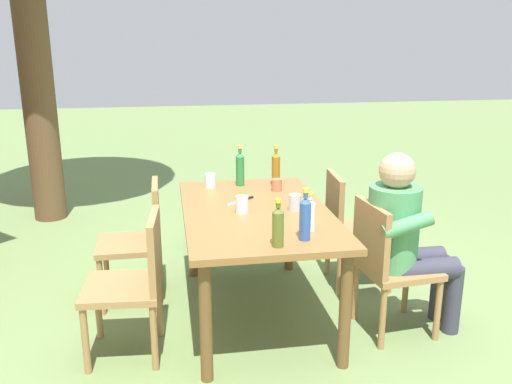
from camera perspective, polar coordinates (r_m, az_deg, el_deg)
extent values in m
plane|color=#6B844C|center=(3.85, 0.00, -12.62)|extent=(24.00, 24.00, 0.00)
cube|color=olive|center=(3.56, 0.00, -2.17)|extent=(1.56, 0.95, 0.04)
cylinder|color=brown|center=(3.17, 9.36, -12.21)|extent=(0.07, 0.07, 0.71)
cylinder|color=brown|center=(4.40, 3.55, -3.77)|extent=(0.07, 0.07, 0.71)
cylinder|color=brown|center=(3.02, -5.30, -13.48)|extent=(0.07, 0.07, 0.71)
cylinder|color=brown|center=(4.30, -6.73, -4.33)|extent=(0.07, 0.07, 0.71)
cube|color=#A37547|center=(3.59, 14.66, -7.76)|extent=(0.48, 0.48, 0.04)
cube|color=#A37547|center=(3.41, 11.99, -4.67)|extent=(0.42, 0.08, 0.42)
cylinder|color=#A37547|center=(3.63, 18.57, -11.71)|extent=(0.04, 0.04, 0.41)
cylinder|color=#A37547|center=(3.92, 15.49, -9.35)|extent=(0.04, 0.04, 0.41)
cylinder|color=#A37547|center=(3.45, 13.16, -12.81)|extent=(0.04, 0.04, 0.41)
cylinder|color=#A37547|center=(3.75, 10.40, -10.21)|extent=(0.04, 0.04, 0.41)
cube|color=#A37547|center=(3.31, -13.89, -9.76)|extent=(0.47, 0.47, 0.04)
cube|color=#A37547|center=(3.19, -10.59, -6.02)|extent=(0.42, 0.07, 0.42)
cylinder|color=#A37547|center=(3.61, -16.25, -11.67)|extent=(0.04, 0.04, 0.41)
cylinder|color=#A37547|center=(3.29, -17.49, -14.71)|extent=(0.04, 0.04, 0.41)
cylinder|color=#A37547|center=(3.56, -10.11, -11.70)|extent=(0.04, 0.04, 0.41)
cylinder|color=#A37547|center=(3.22, -10.66, -14.82)|extent=(0.04, 0.04, 0.41)
cube|color=#A37547|center=(3.96, -13.19, -5.38)|extent=(0.44, 0.44, 0.04)
cube|color=#A37547|center=(3.87, -10.45, -2.07)|extent=(0.42, 0.04, 0.42)
cylinder|color=#A37547|center=(4.23, -15.46, -7.39)|extent=(0.04, 0.04, 0.41)
cylinder|color=#A37547|center=(3.89, -15.95, -9.59)|extent=(0.04, 0.04, 0.41)
cylinder|color=#A37547|center=(4.21, -10.27, -7.19)|extent=(0.04, 0.04, 0.41)
cylinder|color=#A37547|center=(3.86, -10.27, -9.38)|extent=(0.04, 0.04, 0.41)
cube|color=#A37547|center=(4.19, 10.80, -4.02)|extent=(0.47, 0.47, 0.04)
cube|color=#A37547|center=(4.07, 8.26, -1.10)|extent=(0.42, 0.07, 0.42)
cylinder|color=#A37547|center=(4.16, 13.90, -7.69)|extent=(0.04, 0.04, 0.41)
cylinder|color=#A37547|center=(4.49, 12.32, -5.79)|extent=(0.04, 0.04, 0.41)
cylinder|color=#A37547|center=(4.05, 8.78, -8.04)|extent=(0.04, 0.04, 0.41)
cylinder|color=#A37547|center=(4.39, 7.57, -6.05)|extent=(0.04, 0.04, 0.41)
cylinder|color=#4C935B|center=(3.47, 14.22, -3.59)|extent=(0.32, 0.32, 0.52)
sphere|color=tan|center=(3.37, 14.63, 2.18)|extent=(0.22, 0.22, 0.22)
cylinder|color=#383847|center=(3.57, 17.49, -7.77)|extent=(0.14, 0.40, 0.14)
cylinder|color=#383847|center=(3.75, 19.98, -10.60)|extent=(0.11, 0.11, 0.45)
cylinder|color=#4C935B|center=(3.28, 15.61, -3.38)|extent=(0.09, 0.31, 0.16)
cylinder|color=#383847|center=(3.71, 16.25, -6.71)|extent=(0.14, 0.40, 0.14)
cylinder|color=#383847|center=(3.89, 18.69, -9.48)|extent=(0.11, 0.11, 0.45)
cylinder|color=#4C935B|center=(3.61, 13.13, -1.45)|extent=(0.09, 0.31, 0.16)
cylinder|color=white|center=(3.16, 5.67, -2.61)|extent=(0.06, 0.06, 0.16)
cone|color=white|center=(3.14, 5.72, -0.99)|extent=(0.06, 0.06, 0.02)
cylinder|color=white|center=(3.13, 5.73, -0.59)|extent=(0.03, 0.03, 0.02)
cylinder|color=yellow|center=(3.12, 5.74, -0.23)|extent=(0.03, 0.03, 0.02)
cylinder|color=#566623|center=(2.91, 2.32, -3.96)|extent=(0.06, 0.06, 0.19)
cone|color=#566623|center=(2.87, 2.35, -1.89)|extent=(0.06, 0.06, 0.03)
cylinder|color=#566623|center=(2.86, 2.35, -1.38)|extent=(0.03, 0.03, 0.03)
cylinder|color=yellow|center=(2.86, 2.36, -0.92)|extent=(0.03, 0.03, 0.02)
cylinder|color=#287A38|center=(4.10, -1.68, 2.21)|extent=(0.06, 0.06, 0.22)
cone|color=#287A38|center=(4.08, -1.69, 3.95)|extent=(0.06, 0.06, 0.03)
cylinder|color=#287A38|center=(4.07, -1.70, 4.38)|extent=(0.03, 0.03, 0.03)
cylinder|color=yellow|center=(4.06, -1.70, 4.77)|extent=(0.03, 0.03, 0.02)
cylinder|color=#2D56A3|center=(3.01, 5.17, -3.10)|extent=(0.06, 0.06, 0.21)
cone|color=#2D56A3|center=(2.97, 5.23, -0.87)|extent=(0.06, 0.06, 0.03)
cylinder|color=#2D56A3|center=(2.96, 5.25, -0.32)|extent=(0.03, 0.03, 0.03)
cylinder|color=yellow|center=(2.96, 5.26, 0.17)|extent=(0.03, 0.03, 0.02)
cylinder|color=#996019|center=(4.11, 2.11, 2.22)|extent=(0.06, 0.06, 0.22)
cone|color=#996019|center=(4.08, 2.13, 3.96)|extent=(0.06, 0.06, 0.03)
cylinder|color=#996019|center=(4.07, 2.13, 4.39)|extent=(0.03, 0.03, 0.03)
cylinder|color=yellow|center=(4.07, 2.13, 4.78)|extent=(0.03, 0.03, 0.02)
cylinder|color=white|center=(4.08, -4.84, 1.22)|extent=(0.08, 0.08, 0.10)
cylinder|color=silver|center=(3.47, -1.49, -1.32)|extent=(0.08, 0.08, 0.11)
cylinder|color=#BC6B47|center=(3.97, 2.19, 0.75)|extent=(0.07, 0.07, 0.09)
cylinder|color=#B2B7BC|center=(3.53, 4.10, -1.11)|extent=(0.08, 0.08, 0.11)
cube|color=silver|center=(3.70, -1.96, -1.05)|extent=(0.13, 0.16, 0.01)
cube|color=black|center=(3.78, -0.79, -0.65)|extent=(0.06, 0.08, 0.01)
cube|color=black|center=(4.92, 1.68, -3.37)|extent=(0.31, 0.15, 0.43)
cube|color=black|center=(4.96, 2.84, -4.14)|extent=(0.22, 0.06, 0.19)
cube|color=#2D4784|center=(4.93, -5.15, -3.36)|extent=(0.31, 0.19, 0.43)
cube|color=navy|center=(4.97, -3.67, -4.13)|extent=(0.22, 0.06, 0.19)
cylinder|color=brown|center=(5.89, -22.18, 11.90)|extent=(0.32, 0.32, 3.08)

